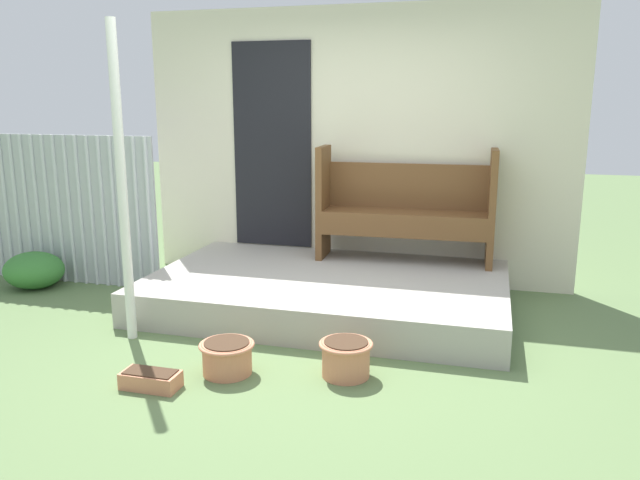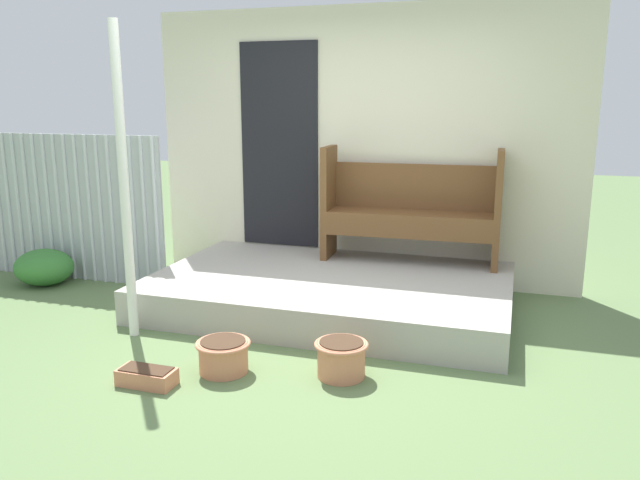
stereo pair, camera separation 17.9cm
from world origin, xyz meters
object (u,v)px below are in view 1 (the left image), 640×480
Objects in this scene: support_post at (122,186)px; bench at (405,204)px; flower_pot_middle at (346,357)px; shrub_by_fence at (34,270)px; flower_pot_left at (227,356)px; planter_box_rect at (151,380)px.

bench is (1.79, 1.77, -0.33)m from support_post.
bench is at bearing 87.45° from flower_pot_middle.
bench is at bearing 14.83° from shrub_by_fence.
bench is 4.58× the size of flower_pot_middle.
flower_pot_left is 2.82m from shrub_by_fence.
support_post is 1.45m from flower_pot_left.
flower_pot_middle is (0.75, 0.17, 0.01)m from flower_pot_left.
support_post is 1.99m from flower_pot_middle.
support_post is 1.43× the size of bench.
planter_box_rect is at bearing -51.23° from support_post.
flower_pot_left is 0.77m from flower_pot_middle.
support_post is 2.05m from shrub_by_fence.
flower_pot_middle is at bearing -94.51° from bench.
bench is 2.41m from flower_pot_left.
bench is at bearing 63.95° from planter_box_rect.
shrub_by_fence is (-2.15, 1.59, 0.12)m from planter_box_rect.
flower_pot_left reaches higher than planter_box_rect.
flower_pot_left is at bearing -22.37° from support_post.
flower_pot_left is at bearing 41.32° from planter_box_rect.
support_post is at bearing 128.77° from planter_box_rect.
shrub_by_fence is at bearing 153.42° from flower_pot_left.
planter_box_rect is 0.64× the size of shrub_by_fence.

